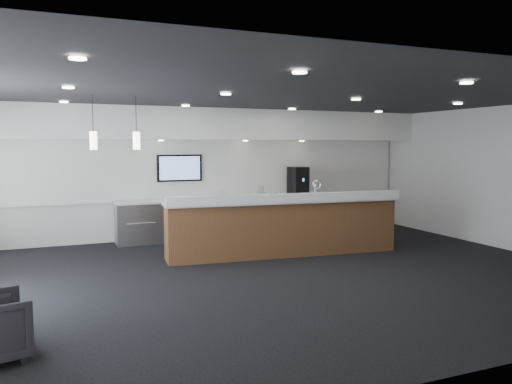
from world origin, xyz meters
name	(u,v)px	position (x,y,z in m)	size (l,w,h in m)	color
ground	(293,273)	(0.00, 0.00, 0.00)	(10.00, 10.00, 0.00)	black
ceiling	(295,95)	(0.00, 0.00, 3.00)	(10.00, 8.00, 0.02)	black
back_wall	(219,173)	(0.00, 4.00, 1.50)	(10.00, 0.02, 3.00)	silver
right_wall	(511,178)	(5.00, 0.00, 1.50)	(0.02, 8.00, 3.00)	silver
soffit_bulkhead	(225,125)	(0.00, 3.55, 2.65)	(10.00, 0.90, 0.70)	white
alcove_panel	(220,169)	(0.00, 3.97, 1.60)	(9.80, 0.06, 1.40)	white
back_credenza	(224,217)	(0.00, 3.64, 0.48)	(5.06, 0.66, 0.95)	gray
wall_tv	(180,168)	(-1.00, 3.91, 1.65)	(1.05, 0.08, 0.62)	black
pendant_left	(140,141)	(-2.40, 0.80, 2.25)	(0.12, 0.12, 0.30)	#FFF1C6
pendant_right	(95,140)	(-3.10, 0.80, 2.25)	(0.12, 0.12, 0.30)	#FFF1C6
ceiling_can_lights	(294,97)	(0.00, 0.00, 2.97)	(7.00, 5.00, 0.02)	white
service_counter	(284,226)	(0.47, 1.36, 0.58)	(4.76, 1.22, 1.49)	brown
coffee_machine	(298,181)	(1.96, 3.65, 1.29)	(0.43, 0.54, 0.69)	black
info_sign_left	(223,194)	(-0.07, 3.53, 1.05)	(0.15, 0.02, 0.20)	silver
info_sign_right	(260,191)	(0.87, 3.51, 1.08)	(0.20, 0.02, 0.26)	silver
cup_0	(282,194)	(1.45, 3.53, 1.00)	(0.10, 0.10, 0.09)	white
cup_1	(276,194)	(1.31, 3.53, 1.00)	(0.10, 0.10, 0.09)	white
cup_2	(271,194)	(1.17, 3.53, 1.00)	(0.10, 0.10, 0.09)	white
cup_3	(266,194)	(1.03, 3.53, 1.00)	(0.10, 0.10, 0.09)	white
cup_4	(261,194)	(0.89, 3.53, 1.00)	(0.10, 0.10, 0.09)	white
cup_5	(255,195)	(0.75, 3.53, 1.00)	(0.10, 0.10, 0.09)	white
cup_6	(250,195)	(0.61, 3.53, 1.00)	(0.10, 0.10, 0.09)	white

